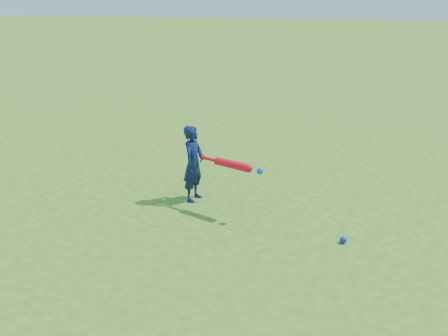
{
  "coord_description": "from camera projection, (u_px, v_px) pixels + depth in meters",
  "views": [
    {
      "loc": [
        1.83,
        -5.87,
        2.74
      ],
      "look_at": [
        0.58,
        -0.07,
        0.56
      ],
      "focal_mm": 40.0,
      "sensor_mm": 36.0,
      "label": 1
    }
  ],
  "objects": [
    {
      "name": "bat_swing",
      "position": [
        235.0,
        165.0,
        6.13
      ],
      "size": [
        0.85,
        0.42,
        0.1
      ],
      "rotation": [
        0.0,
        0.0,
        -0.41
      ],
      "color": "red",
      "rests_on": "ground"
    },
    {
      "name": "child",
      "position": [
        193.0,
        164.0,
        6.61
      ],
      "size": [
        0.32,
        0.42,
        1.03
      ],
      "primitive_type": "imported",
      "rotation": [
        0.0,
        0.0,
        1.37
      ],
      "color": "#0D1741",
      "rests_on": "ground"
    },
    {
      "name": "ground",
      "position": [
        183.0,
        202.0,
        6.7
      ],
      "size": [
        80.0,
        80.0,
        0.0
      ],
      "primitive_type": "plane",
      "color": "#3B711A",
      "rests_on": "ground"
    },
    {
      "name": "ground_ball_blue",
      "position": [
        343.0,
        240.0,
        5.62
      ],
      "size": [
        0.08,
        0.08,
        0.08
      ],
      "primitive_type": "sphere",
      "color": "#0C18D0",
      "rests_on": "ground"
    }
  ]
}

